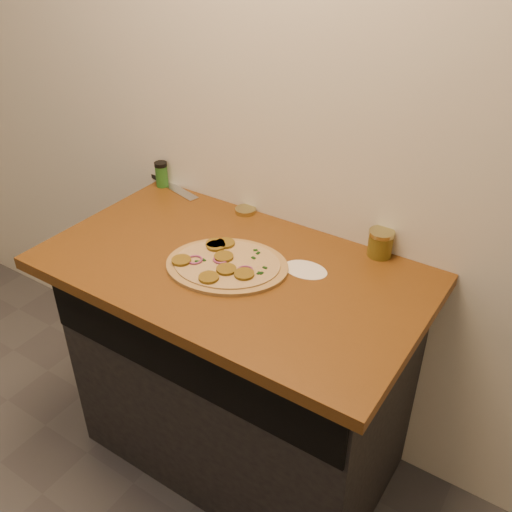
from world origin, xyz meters
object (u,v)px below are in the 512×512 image
Objects in this scene: pizza at (226,264)px; chefs_knife at (166,183)px; salsa_jar at (380,243)px; spice_shaker at (162,174)px.

chefs_knife is (-0.54, 0.34, -0.00)m from pizza.
pizza is at bearing -138.66° from salsa_jar.
spice_shaker is (-0.54, 0.32, 0.04)m from pizza.
pizza is 1.54× the size of chefs_knife.
salsa_jar is at bearing 0.00° from spice_shaker.
salsa_jar is (0.37, 0.32, 0.03)m from pizza.
pizza is 0.63m from spice_shaker.
spice_shaker is at bearing -180.00° from salsa_jar.
pizza is 0.64m from chefs_knife.
spice_shaker is (-0.91, -0.00, 0.01)m from salsa_jar.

